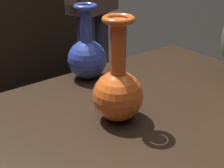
# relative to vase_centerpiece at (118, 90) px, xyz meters

# --- Properties ---
(vase_centerpiece) EXTENTS (0.13, 0.13, 0.26)m
(vase_centerpiece) POSITION_rel_vase_centerpiece_xyz_m (0.00, 0.00, 0.00)
(vase_centerpiece) COLOR #E55B1E
(vase_centerpiece) RESTS_ON display_plinth
(vase_left_accent) EXTENTS (0.13, 0.13, 0.24)m
(vase_left_accent) POSITION_rel_vase_centerpiece_xyz_m (0.08, 0.26, -0.00)
(vase_left_accent) COLOR #2D429E
(vase_left_accent) RESTS_ON display_plinth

